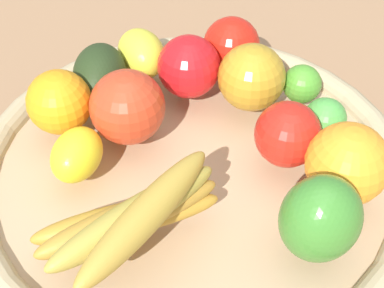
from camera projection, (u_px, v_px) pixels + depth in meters
ground_plane at (192, 184)px, 0.63m from camera, size 2.40×2.40×0.00m
basket at (192, 171)px, 0.62m from camera, size 0.47×0.47×0.04m
lime_0 at (325, 119)px, 0.61m from camera, size 0.06×0.06×0.05m
apple_0 at (127, 107)px, 0.60m from camera, size 0.08×0.08×0.08m
banana_bunch at (134, 217)px, 0.50m from camera, size 0.13×0.18×0.07m
apple_3 at (255, 79)px, 0.64m from camera, size 0.08×0.08×0.08m
apple_2 at (189, 67)px, 0.66m from camera, size 0.10×0.10×0.07m
orange_0 at (59, 102)px, 0.61m from camera, size 0.09×0.09×0.07m
lemon_0 at (77, 155)px, 0.57m from camera, size 0.07×0.08×0.05m
bell_pepper at (320, 219)px, 0.49m from camera, size 0.09×0.10×0.08m
lemon_1 at (141, 53)px, 0.69m from camera, size 0.09×0.08×0.05m
orange_1 at (347, 164)px, 0.54m from camera, size 0.11×0.11×0.08m
apple_1 at (288, 134)px, 0.58m from camera, size 0.09×0.09×0.07m
apple_4 at (231, 45)px, 0.69m from camera, size 0.09×0.09×0.07m
lime_1 at (302, 84)px, 0.66m from camera, size 0.06×0.06×0.04m
avocado at (100, 74)px, 0.66m from camera, size 0.10×0.11×0.06m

